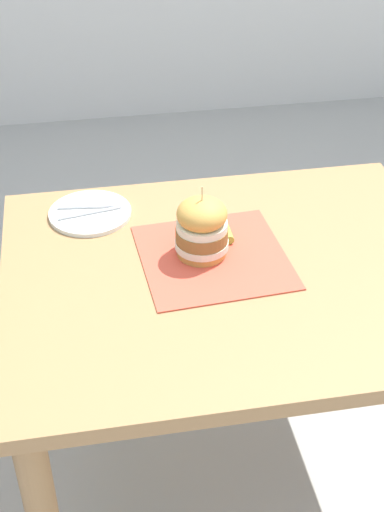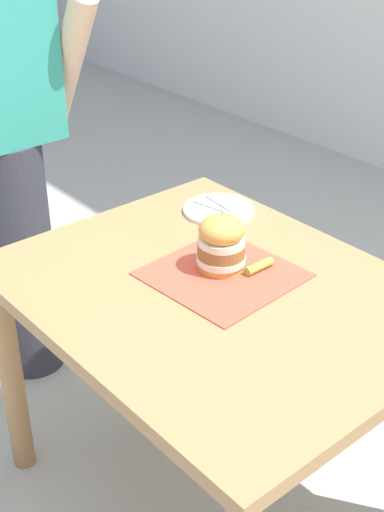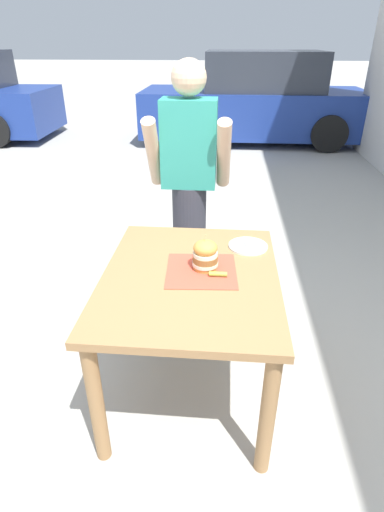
# 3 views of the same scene
# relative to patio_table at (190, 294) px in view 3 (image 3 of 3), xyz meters

# --- Properties ---
(ground_plane) EXTENTS (80.00, 80.00, 0.00)m
(ground_plane) POSITION_rel_patio_table_xyz_m (0.00, 0.00, -0.63)
(ground_plane) COLOR #ADAAA3
(patio_table) EXTENTS (0.88, 1.11, 0.75)m
(patio_table) POSITION_rel_patio_table_xyz_m (0.00, 0.00, 0.00)
(patio_table) COLOR #9E7247
(patio_table) RESTS_ON ground
(serving_paper) EXTENTS (0.37, 0.37, 0.00)m
(serving_paper) POSITION_rel_patio_table_xyz_m (0.05, 0.04, 0.12)
(serving_paper) COLOR #D64C38
(serving_paper) RESTS_ON patio_table
(sandwich) EXTENTS (0.13, 0.13, 0.19)m
(sandwich) POSITION_rel_patio_table_xyz_m (0.07, 0.06, 0.20)
(sandwich) COLOR gold
(sandwich) RESTS_ON serving_paper
(pickle_spear) EXTENTS (0.09, 0.02, 0.02)m
(pickle_spear) POSITION_rel_patio_table_xyz_m (0.14, -0.01, 0.14)
(pickle_spear) COLOR #8EA83D
(pickle_spear) RESTS_ON serving_paper
(side_plate_with_forks) EXTENTS (0.22, 0.22, 0.02)m
(side_plate_with_forks) POSITION_rel_patio_table_xyz_m (0.30, 0.32, 0.13)
(side_plate_with_forks) COLOR white
(side_plate_with_forks) RESTS_ON patio_table
(diner_across_table) EXTENTS (0.55, 0.35, 1.69)m
(diner_across_table) POSITION_rel_patio_table_xyz_m (-0.09, 0.94, 0.25)
(diner_across_table) COLOR #33333D
(diner_across_table) RESTS_ON ground
(parked_car_mid_block) EXTENTS (4.21, 1.85, 1.60)m
(parked_car_mid_block) POSITION_rel_patio_table_xyz_m (0.68, 6.48, 0.09)
(parked_car_mid_block) COLOR navy
(parked_car_mid_block) RESTS_ON ground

